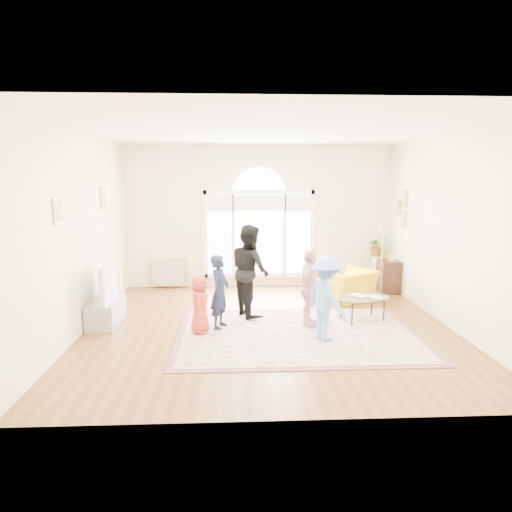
{
  "coord_description": "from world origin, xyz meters",
  "views": [
    {
      "loc": [
        -0.56,
        -7.3,
        2.44
      ],
      "look_at": [
        -0.2,
        0.3,
        1.15
      ],
      "focal_mm": 32.0,
      "sensor_mm": 36.0,
      "label": 1
    }
  ],
  "objects_px": {
    "tv_console": "(106,312)",
    "armchair": "(348,285)",
    "television": "(105,281)",
    "area_rug": "(298,334)",
    "coffee_table": "(363,299)"
  },
  "relations": [
    {
      "from": "tv_console",
      "to": "armchair",
      "type": "distance_m",
      "value": 4.66
    },
    {
      "from": "television",
      "to": "armchair",
      "type": "xyz_separation_m",
      "value": [
        4.47,
        1.29,
        -0.43
      ]
    },
    {
      "from": "area_rug",
      "to": "coffee_table",
      "type": "xyz_separation_m",
      "value": [
        1.22,
        0.66,
        0.39
      ]
    },
    {
      "from": "tv_console",
      "to": "armchair",
      "type": "relative_size",
      "value": 1.03
    },
    {
      "from": "television",
      "to": "coffee_table",
      "type": "xyz_separation_m",
      "value": [
        4.4,
        -0.05,
        -0.35
      ]
    },
    {
      "from": "area_rug",
      "to": "armchair",
      "type": "height_order",
      "value": "armchair"
    },
    {
      "from": "area_rug",
      "to": "tv_console",
      "type": "xyz_separation_m",
      "value": [
        -3.18,
        0.7,
        0.2
      ]
    },
    {
      "from": "tv_console",
      "to": "coffee_table",
      "type": "bearing_deg",
      "value": -0.59
    },
    {
      "from": "tv_console",
      "to": "television",
      "type": "distance_m",
      "value": 0.53
    },
    {
      "from": "area_rug",
      "to": "armchair",
      "type": "bearing_deg",
      "value": 56.95
    },
    {
      "from": "area_rug",
      "to": "coffee_table",
      "type": "bearing_deg",
      "value": 28.37
    },
    {
      "from": "area_rug",
      "to": "television",
      "type": "height_order",
      "value": "television"
    },
    {
      "from": "area_rug",
      "to": "television",
      "type": "distance_m",
      "value": 3.34
    },
    {
      "from": "area_rug",
      "to": "tv_console",
      "type": "relative_size",
      "value": 3.6
    },
    {
      "from": "coffee_table",
      "to": "television",
      "type": "bearing_deg",
      "value": 161.8
    }
  ]
}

